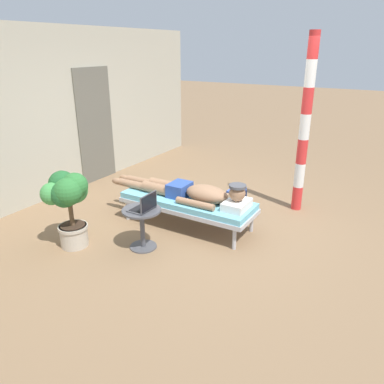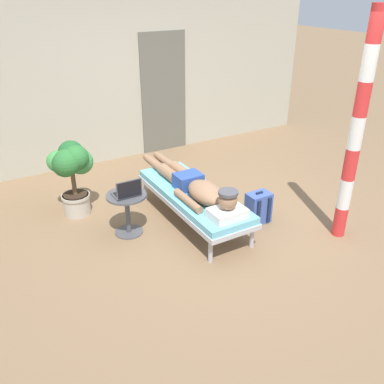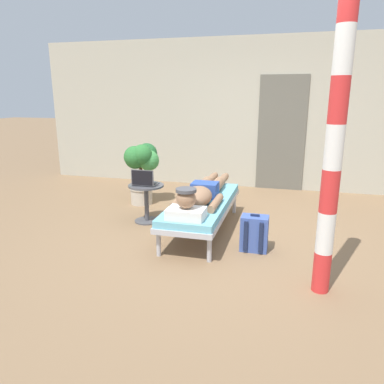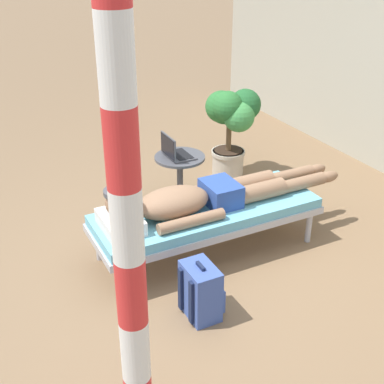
{
  "view_description": "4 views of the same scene",
  "coord_description": "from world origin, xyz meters",
  "px_view_note": "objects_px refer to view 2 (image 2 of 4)",
  "views": [
    {
      "loc": [
        -4.3,
        -2.32,
        2.38
      ],
      "look_at": [
        -0.23,
        0.1,
        0.53
      ],
      "focal_mm": 35.09,
      "sensor_mm": 36.0,
      "label": 1
    },
    {
      "loc": [
        -2.55,
        -3.82,
        2.75
      ],
      "look_at": [
        -0.26,
        0.13,
        0.45
      ],
      "focal_mm": 39.09,
      "sensor_mm": 36.0,
      "label": 2
    },
    {
      "loc": [
        0.82,
        -4.1,
        1.7
      ],
      "look_at": [
        -0.38,
        0.32,
        0.47
      ],
      "focal_mm": 34.03,
      "sensor_mm": 36.0,
      "label": 3
    },
    {
      "loc": [
        3.07,
        -1.62,
        2.48
      ],
      "look_at": [
        -0.15,
        0.02,
        0.62
      ],
      "focal_mm": 48.93,
      "sensor_mm": 36.0,
      "label": 4
    }
  ],
  "objects_px": {
    "lounge_chair": "(193,197)",
    "potted_plant": "(71,167)",
    "laptop": "(127,192)",
    "porch_post": "(356,133)",
    "side_table": "(127,207)",
    "backpack": "(258,208)",
    "person_reclining": "(196,187)"
  },
  "relations": [
    {
      "from": "lounge_chair",
      "to": "potted_plant",
      "type": "height_order",
      "value": "potted_plant"
    },
    {
      "from": "laptop",
      "to": "porch_post",
      "type": "relative_size",
      "value": 0.12
    },
    {
      "from": "side_table",
      "to": "lounge_chair",
      "type": "bearing_deg",
      "value": -10.49
    },
    {
      "from": "laptop",
      "to": "backpack",
      "type": "bearing_deg",
      "value": -19.05
    },
    {
      "from": "lounge_chair",
      "to": "porch_post",
      "type": "distance_m",
      "value": 2.02
    },
    {
      "from": "backpack",
      "to": "porch_post",
      "type": "xyz_separation_m",
      "value": [
        0.66,
        -0.73,
        1.09
      ]
    },
    {
      "from": "person_reclining",
      "to": "backpack",
      "type": "distance_m",
      "value": 0.85
    },
    {
      "from": "lounge_chair",
      "to": "porch_post",
      "type": "bearing_deg",
      "value": -40.29
    },
    {
      "from": "lounge_chair",
      "to": "laptop",
      "type": "bearing_deg",
      "value": 173.0
    },
    {
      "from": "person_reclining",
      "to": "porch_post",
      "type": "bearing_deg",
      "value": -38.47
    },
    {
      "from": "side_table",
      "to": "potted_plant",
      "type": "distance_m",
      "value": 0.95
    },
    {
      "from": "side_table",
      "to": "laptop",
      "type": "bearing_deg",
      "value": -90.0
    },
    {
      "from": "laptop",
      "to": "potted_plant",
      "type": "bearing_deg",
      "value": 115.43
    },
    {
      "from": "backpack",
      "to": "potted_plant",
      "type": "relative_size",
      "value": 0.44
    },
    {
      "from": "porch_post",
      "to": "backpack",
      "type": "bearing_deg",
      "value": 132.21
    },
    {
      "from": "side_table",
      "to": "laptop",
      "type": "distance_m",
      "value": 0.23
    },
    {
      "from": "person_reclining",
      "to": "potted_plant",
      "type": "height_order",
      "value": "potted_plant"
    },
    {
      "from": "person_reclining",
      "to": "porch_post",
      "type": "distance_m",
      "value": 1.91
    },
    {
      "from": "lounge_chair",
      "to": "potted_plant",
      "type": "bearing_deg",
      "value": 142.2
    },
    {
      "from": "potted_plant",
      "to": "porch_post",
      "type": "height_order",
      "value": "porch_post"
    },
    {
      "from": "side_table",
      "to": "porch_post",
      "type": "relative_size",
      "value": 0.2
    },
    {
      "from": "person_reclining",
      "to": "side_table",
      "type": "relative_size",
      "value": 4.15
    },
    {
      "from": "backpack",
      "to": "porch_post",
      "type": "bearing_deg",
      "value": -47.79
    },
    {
      "from": "lounge_chair",
      "to": "porch_post",
      "type": "height_order",
      "value": "porch_post"
    },
    {
      "from": "lounge_chair",
      "to": "laptop",
      "type": "height_order",
      "value": "laptop"
    },
    {
      "from": "lounge_chair",
      "to": "side_table",
      "type": "relative_size",
      "value": 3.64
    },
    {
      "from": "laptop",
      "to": "lounge_chair",
      "type": "bearing_deg",
      "value": -7.0
    },
    {
      "from": "backpack",
      "to": "potted_plant",
      "type": "distance_m",
      "value": 2.41
    },
    {
      "from": "porch_post",
      "to": "side_table",
      "type": "bearing_deg",
      "value": 149.09
    },
    {
      "from": "person_reclining",
      "to": "backpack",
      "type": "bearing_deg",
      "value": -26.68
    },
    {
      "from": "side_table",
      "to": "backpack",
      "type": "xyz_separation_m",
      "value": [
        1.52,
        -0.58,
        -0.16
      ]
    },
    {
      "from": "person_reclining",
      "to": "laptop",
      "type": "xyz_separation_m",
      "value": [
        -0.82,
        0.17,
        0.06
      ]
    }
  ]
}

